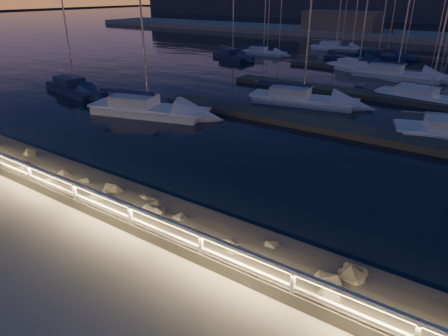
{
  "coord_description": "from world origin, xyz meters",
  "views": [
    {
      "loc": [
        10.21,
        -7.78,
        7.57
      ],
      "look_at": [
        2.07,
        4.0,
        1.18
      ],
      "focal_mm": 32.0,
      "sensor_mm": 36.0,
      "label": 1
    }
  ],
  "objects_px": {
    "sailboat_f": "(300,98)",
    "sailboat_a": "(74,87)",
    "sailboat_e": "(232,55)",
    "sailboat_m": "(335,47)",
    "sailboat_i": "(262,52)",
    "sailboat_k": "(376,55)",
    "sailboat_g": "(394,73)",
    "sailboat_b": "(146,108)",
    "sailboat_n": "(349,58)",
    "guard_rail": "(109,203)",
    "sailboat_h": "(426,97)",
    "sailboat_j": "(357,67)"
  },
  "relations": [
    {
      "from": "sailboat_i",
      "to": "sailboat_j",
      "type": "relative_size",
      "value": 0.8
    },
    {
      "from": "sailboat_b",
      "to": "sailboat_g",
      "type": "distance_m",
      "value": 26.56
    },
    {
      "from": "sailboat_a",
      "to": "sailboat_b",
      "type": "xyz_separation_m",
      "value": [
        9.96,
        -1.31,
        0.02
      ]
    },
    {
      "from": "sailboat_k",
      "to": "sailboat_i",
      "type": "bearing_deg",
      "value": -163.6
    },
    {
      "from": "sailboat_k",
      "to": "sailboat_a",
      "type": "bearing_deg",
      "value": -121.59
    },
    {
      "from": "sailboat_e",
      "to": "guard_rail",
      "type": "bearing_deg",
      "value": -39.3
    },
    {
      "from": "sailboat_f",
      "to": "sailboat_n",
      "type": "distance_m",
      "value": 23.11
    },
    {
      "from": "sailboat_k",
      "to": "sailboat_m",
      "type": "distance_m",
      "value": 8.43
    },
    {
      "from": "sailboat_m",
      "to": "sailboat_n",
      "type": "relative_size",
      "value": 1.11
    },
    {
      "from": "guard_rail",
      "to": "sailboat_e",
      "type": "relative_size",
      "value": 3.65
    },
    {
      "from": "sailboat_h",
      "to": "sailboat_j",
      "type": "height_order",
      "value": "sailboat_h"
    },
    {
      "from": "sailboat_a",
      "to": "sailboat_f",
      "type": "relative_size",
      "value": 0.91
    },
    {
      "from": "sailboat_f",
      "to": "sailboat_j",
      "type": "xyz_separation_m",
      "value": [
        -0.71,
        16.25,
        -0.02
      ]
    },
    {
      "from": "sailboat_j",
      "to": "sailboat_n",
      "type": "bearing_deg",
      "value": 138.8
    },
    {
      "from": "sailboat_i",
      "to": "sailboat_g",
      "type": "bearing_deg",
      "value": -23.34
    },
    {
      "from": "sailboat_a",
      "to": "sailboat_e",
      "type": "height_order",
      "value": "sailboat_a"
    },
    {
      "from": "guard_rail",
      "to": "sailboat_h",
      "type": "relative_size",
      "value": 3.19
    },
    {
      "from": "sailboat_n",
      "to": "sailboat_m",
      "type": "bearing_deg",
      "value": 119.86
    },
    {
      "from": "sailboat_a",
      "to": "sailboat_g",
      "type": "xyz_separation_m",
      "value": [
        21.36,
        22.69,
        0.01
      ]
    },
    {
      "from": "guard_rail",
      "to": "sailboat_h",
      "type": "bearing_deg",
      "value": 78.04
    },
    {
      "from": "sailboat_m",
      "to": "sailboat_h",
      "type": "bearing_deg",
      "value": -62.63
    },
    {
      "from": "sailboat_m",
      "to": "sailboat_n",
      "type": "xyz_separation_m",
      "value": [
        4.99,
        -8.23,
        -0.05
      ]
    },
    {
      "from": "sailboat_e",
      "to": "sailboat_f",
      "type": "height_order",
      "value": "sailboat_f"
    },
    {
      "from": "sailboat_f",
      "to": "sailboat_m",
      "type": "height_order",
      "value": "sailboat_f"
    },
    {
      "from": "sailboat_k",
      "to": "sailboat_b",
      "type": "bearing_deg",
      "value": -106.33
    },
    {
      "from": "sailboat_g",
      "to": "sailboat_m",
      "type": "distance_m",
      "value": 20.22
    },
    {
      "from": "sailboat_j",
      "to": "sailboat_k",
      "type": "relative_size",
      "value": 0.99
    },
    {
      "from": "sailboat_f",
      "to": "sailboat_a",
      "type": "bearing_deg",
      "value": -167.8
    },
    {
      "from": "sailboat_g",
      "to": "sailboat_m",
      "type": "relative_size",
      "value": 1.2
    },
    {
      "from": "sailboat_h",
      "to": "sailboat_j",
      "type": "distance_m",
      "value": 13.31
    },
    {
      "from": "sailboat_a",
      "to": "sailboat_m",
      "type": "xyz_separation_m",
      "value": [
        9.06,
        38.74,
        -0.0
      ]
    },
    {
      "from": "sailboat_i",
      "to": "sailboat_k",
      "type": "bearing_deg",
      "value": 16.96
    },
    {
      "from": "sailboat_e",
      "to": "sailboat_i",
      "type": "relative_size",
      "value": 1.15
    },
    {
      "from": "sailboat_g",
      "to": "sailboat_m",
      "type": "bearing_deg",
      "value": 127.81
    },
    {
      "from": "sailboat_m",
      "to": "sailboat_b",
      "type": "bearing_deg",
      "value": -95.5
    },
    {
      "from": "sailboat_h",
      "to": "sailboat_j",
      "type": "bearing_deg",
      "value": 140.23
    },
    {
      "from": "sailboat_f",
      "to": "sailboat_g",
      "type": "distance_m",
      "value": 15.38
    },
    {
      "from": "sailboat_b",
      "to": "sailboat_i",
      "type": "distance_m",
      "value": 30.9
    },
    {
      "from": "sailboat_b",
      "to": "sailboat_j",
      "type": "height_order",
      "value": "sailboat_b"
    },
    {
      "from": "guard_rail",
      "to": "sailboat_f",
      "type": "relative_size",
      "value": 3.13
    },
    {
      "from": "sailboat_j",
      "to": "sailboat_n",
      "type": "relative_size",
      "value": 1.15
    },
    {
      "from": "sailboat_h",
      "to": "sailboat_i",
      "type": "height_order",
      "value": "sailboat_h"
    },
    {
      "from": "sailboat_i",
      "to": "sailboat_m",
      "type": "relative_size",
      "value": 0.83
    },
    {
      "from": "sailboat_m",
      "to": "sailboat_i",
      "type": "bearing_deg",
      "value": -129.84
    },
    {
      "from": "guard_rail",
      "to": "sailboat_k",
      "type": "xyz_separation_m",
      "value": [
        -3.82,
        47.68,
        -0.95
      ]
    },
    {
      "from": "sailboat_f",
      "to": "sailboat_j",
      "type": "distance_m",
      "value": 16.26
    },
    {
      "from": "sailboat_f",
      "to": "sailboat_j",
      "type": "relative_size",
      "value": 1.07
    },
    {
      "from": "sailboat_b",
      "to": "sailboat_e",
      "type": "height_order",
      "value": "sailboat_b"
    },
    {
      "from": "sailboat_i",
      "to": "sailboat_m",
      "type": "height_order",
      "value": "sailboat_m"
    },
    {
      "from": "sailboat_g",
      "to": "sailboat_e",
      "type": "bearing_deg",
      "value": 177.46
    }
  ]
}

